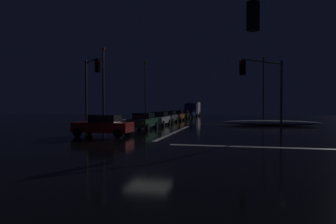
{
  "coord_description": "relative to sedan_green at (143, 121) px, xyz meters",
  "views": [
    {
      "loc": [
        4.75,
        -16.22,
        2.19
      ],
      "look_at": [
        -1.47,
        11.8,
        1.63
      ],
      "focal_mm": 31.07,
      "sensor_mm": 36.0,
      "label": 1
    }
  ],
  "objects": [
    {
      "name": "streetlamp_left_near",
      "position": [
        -5.79,
        3.69,
        4.27
      ],
      "size": [
        0.44,
        0.44,
        8.78
      ],
      "color": "#424247",
      "rests_on": "ground"
    },
    {
      "name": "sedan_gray",
      "position": [
        -0.12,
        11.59,
        0.0
      ],
      "size": [
        2.02,
        4.33,
        1.57
      ],
      "color": "slate",
      "rests_on": "ground"
    },
    {
      "name": "streetlamp_left_far",
      "position": [
        -5.79,
        19.69,
        4.81
      ],
      "size": [
        0.44,
        0.44,
        9.82
      ],
      "color": "#424247",
      "rests_on": "ground"
    },
    {
      "name": "box_truck",
      "position": [
        -0.17,
        37.01,
        0.91
      ],
      "size": [
        2.68,
        8.28,
        3.08
      ],
      "color": "navy",
      "rests_on": "ground"
    },
    {
      "name": "streetlamp_right_far",
      "position": [
        12.82,
        19.69,
        4.78
      ],
      "size": [
        0.44,
        0.44,
        9.77
      ],
      "color": "#424247",
      "rests_on": "ground"
    },
    {
      "name": "snow_bank_left_curb",
      "position": [
        -5.49,
        9.69,
        -0.56
      ],
      "size": [
        11.94,
        1.5,
        0.47
      ],
      "color": "white",
      "rests_on": "ground"
    },
    {
      "name": "traffic_signal_ne",
      "position": [
        10.73,
        -2.91,
        3.3
      ],
      "size": [
        3.47,
        3.47,
        5.9
      ],
      "color": "#4C4C51",
      "rests_on": "ground"
    },
    {
      "name": "sedan_white",
      "position": [
        0.15,
        5.37,
        0.0
      ],
      "size": [
        2.02,
        4.33,
        1.57
      ],
      "color": "silver",
      "rests_on": "ground"
    },
    {
      "name": "sedan_red_crossing",
      "position": [
        -0.97,
        -6.61,
        0.0
      ],
      "size": [
        4.33,
        2.02,
        1.57
      ],
      "color": "maroon",
      "rests_on": "ground"
    },
    {
      "name": "stop_line_north",
      "position": [
        3.52,
        -1.91,
        -0.8
      ],
      "size": [
        0.35,
        14.05,
        0.01
      ],
      "color": "white",
      "rests_on": "ground"
    },
    {
      "name": "ground",
      "position": [
        3.52,
        -10.12,
        -0.85
      ],
      "size": [
        120.0,
        120.0,
        0.1
      ],
      "primitive_type": "cube",
      "color": "black"
    },
    {
      "name": "sedan_orange",
      "position": [
        -0.03,
        17.24,
        0.0
      ],
      "size": [
        2.02,
        4.33,
        1.57
      ],
      "color": "#C66014",
      "rests_on": "ground"
    },
    {
      "name": "crosswalk_bar_east",
      "position": [
        11.82,
        -10.12,
        -0.8
      ],
      "size": [
        14.05,
        0.4,
        0.01
      ],
      "color": "white",
      "rests_on": "ground"
    },
    {
      "name": "sedan_blue",
      "position": [
        0.11,
        29.53,
        0.0
      ],
      "size": [
        2.02,
        4.33,
        1.57
      ],
      "color": "navy",
      "rests_on": "ground"
    },
    {
      "name": "snow_bank_right_curb",
      "position": [
        12.52,
        8.48,
        -0.51
      ],
      "size": [
        10.87,
        1.5,
        0.59
      ],
      "color": "white",
      "rests_on": "ground"
    },
    {
      "name": "sedan_black",
      "position": [
        -0.03,
        23.13,
        0.0
      ],
      "size": [
        2.02,
        4.33,
        1.57
      ],
      "color": "black",
      "rests_on": "ground"
    },
    {
      "name": "traffic_signal_se",
      "position": [
        10.77,
        -17.38,
        3.58
      ],
      "size": [
        3.47,
        3.47,
        6.32
      ],
      "color": "#4C4C51",
      "rests_on": "ground"
    },
    {
      "name": "centre_line_ns",
      "position": [
        3.52,
        9.69,
        -0.8
      ],
      "size": [
        22.0,
        0.15,
        0.01
      ],
      "color": "yellow",
      "rests_on": "ground"
    },
    {
      "name": "sedan_green",
      "position": [
        0.0,
        0.0,
        0.0
      ],
      "size": [
        2.02,
        4.33,
        1.57
      ],
      "color": "#14512D",
      "rests_on": "ground"
    },
    {
      "name": "traffic_signal_nw",
      "position": [
        -4.15,
        -2.45,
        3.62
      ],
      "size": [
        2.57,
        2.57,
        6.51
      ],
      "color": "#4C4C51",
      "rests_on": "ground"
    }
  ]
}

